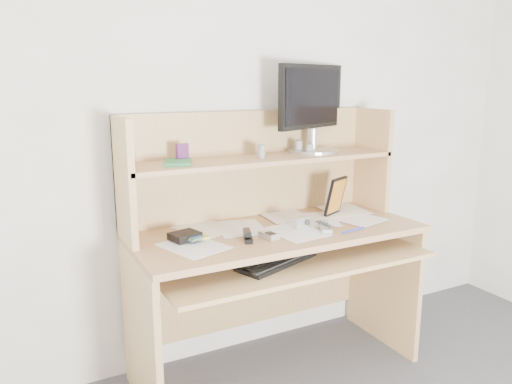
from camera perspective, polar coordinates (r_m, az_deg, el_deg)
name	(u,v)px	position (r m, az deg, el deg)	size (l,w,h in m)	color
back_wall	(248,120)	(2.59, -0.98, 8.21)	(3.60, 0.04, 2.50)	white
desk	(269,236)	(2.49, 1.54, -5.02)	(1.40, 0.70, 1.30)	tan
paper_clutter	(278,229)	(2.41, 2.48, -4.20)	(1.32, 0.54, 0.01)	white
keyboard	(277,260)	(2.25, 2.41, -7.82)	(0.43, 0.27, 0.03)	black
tv_remote	(325,227)	(2.42, 7.84, -3.95)	(0.05, 0.17, 0.02)	gray
flip_phone	(269,234)	(2.26, 1.49, -4.87)	(0.05, 0.10, 0.03)	silver
stapler	(248,234)	(2.24, -0.92, -4.87)	(0.03, 0.13, 0.04)	black
wallet	(185,236)	(2.25, -8.15, -4.99)	(0.12, 0.10, 0.03)	black
sticky_note_pad	(200,237)	(2.29, -6.45, -5.13)	(0.07, 0.07, 0.01)	#EEF13F
digital_camera	(301,222)	(2.42, 5.21, -3.44)	(0.08, 0.03, 0.05)	silver
game_case	(336,196)	(2.65, 9.10, -0.46)	(0.14, 0.02, 0.20)	black
blue_pen	(353,230)	(2.40, 11.03, -4.31)	(0.01, 0.01, 0.15)	#1A2BC9
card_box	(182,153)	(2.33, -8.43, 4.45)	(0.06, 0.02, 0.08)	maroon
shelf_book	(178,162)	(2.28, -8.92, 3.38)	(0.12, 0.16, 0.02)	#36895A
chip_stack_a	(261,151)	(2.49, 0.58, 4.76)	(0.04, 0.04, 0.05)	black
chip_stack_b	(261,151)	(2.42, 0.61, 4.66)	(0.04, 0.04, 0.07)	white
chip_stack_c	(309,149)	(2.58, 6.12, 4.90)	(0.04, 0.04, 0.05)	black
chip_stack_d	(299,147)	(2.60, 4.89, 5.15)	(0.04, 0.04, 0.07)	white
monitor	(312,106)	(2.64, 6.39, 9.75)	(0.49, 0.28, 0.45)	#ABABB0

